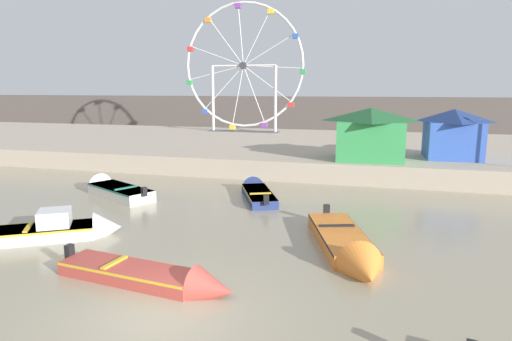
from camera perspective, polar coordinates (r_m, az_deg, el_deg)
name	(u,v)px	position (r m, az deg, el deg)	size (l,w,h in m)	color
ground_plane	(160,316)	(11.71, -12.37, -17.96)	(240.00, 240.00, 0.00)	gray
quay_promenade	(313,149)	(36.40, 7.40, 2.76)	(110.00, 20.87, 1.23)	tan
distant_town_skyline	(338,114)	(59.10, 10.61, 7.22)	(140.00, 3.00, 4.40)	#564C47
motorboat_faded_red	(159,278)	(13.21, -12.47, -13.42)	(5.83, 1.89, 1.14)	#B24238
motorboat_navy_blue	(256,191)	(23.12, -0.02, -2.68)	(3.19, 5.12, 1.18)	navy
motorboat_orange_hull	(349,249)	(15.24, 11.98, -9.96)	(3.32, 6.21, 1.46)	orange
motorboat_pale_grey	(65,229)	(18.19, -23.44, -6.94)	(4.66, 3.58, 1.51)	silver
motorboat_white_red_stripe	(111,189)	(24.55, -18.25, -2.27)	(5.38, 3.75, 1.40)	silver
ferris_wheel_white_frame	(243,68)	(44.09, -1.64, 13.15)	(12.13, 1.20, 12.45)	silver
carnival_booth_blue_tent	(453,133)	(29.86, 24.15, 4.46)	(3.63, 3.35, 3.06)	#3356B7
carnival_booth_green_kiosk	(370,133)	(27.80, 14.53, 4.75)	(4.44, 3.99, 3.14)	#33934C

